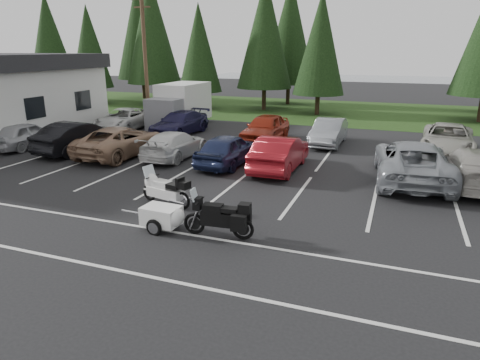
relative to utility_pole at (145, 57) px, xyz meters
The scene contains 30 objects.
ground 16.31m from the utility_pole, 50.19° to the right, with size 120.00×120.00×0.00m, color black.
grass_strip 16.31m from the utility_pole, 50.19° to the left, with size 80.00×16.00×0.01m, color #1C3210.
lake_water 45.47m from the utility_pole, 71.97° to the left, with size 70.00×50.00×0.02m, color slate.
utility_pole is the anchor object (origin of this frame).
box_truck 3.85m from the utility_pole, 14.04° to the left, with size 2.40×5.60×2.90m, color silver, non-canonical shape.
stall_markings 14.90m from the utility_pole, 45.00° to the right, with size 32.00×16.00×0.01m, color silver.
conifer_0 20.90m from the utility_pole, 149.74° to the left, with size 4.58×4.58×10.66m.
conifer_1 15.14m from the utility_pole, 142.52° to the left, with size 3.96×3.96×9.22m.
conifer_2 12.56m from the utility_pole, 119.05° to the left, with size 5.10×5.10×11.89m.
conifer_3 9.43m from the utility_pole, 93.04° to the left, with size 3.87×3.87×9.02m.
conifer_4 12.13m from the utility_pole, 65.36° to the left, with size 4.80×4.80×11.17m.
conifer_5 13.89m from the utility_pole, 43.83° to the left, with size 4.14×4.14×9.63m.
conifer_back_a 18.20m from the utility_pole, 123.69° to the left, with size 5.28×5.28×12.30m.
conifer_back_b 16.75m from the utility_pole, 68.84° to the left, with size 4.97×4.97×11.58m.
car_near_0 9.52m from the utility_pole, 107.08° to the right, with size 1.67×4.15×1.42m, color #B1B2B6.
car_near_1 9.01m from the utility_pole, 84.13° to the right, with size 1.71×4.89×1.61m, color black.
car_near_2 9.52m from the utility_pole, 67.08° to the right, with size 2.48×5.38×1.50m, color #906E54.
car_near_3 10.46m from the utility_pole, 50.43° to the right, with size 1.86×4.58×1.33m, color silver.
car_near_4 12.66m from the utility_pole, 40.48° to the right, with size 1.75×4.34×1.48m, color #1C2446.
car_near_5 14.52m from the utility_pole, 33.74° to the right, with size 1.64×4.71×1.55m, color maroon.
car_near_6 19.11m from the utility_pole, 23.83° to the right, with size 2.79×6.04×1.68m, color gray.
car_near_7 21.12m from the utility_pole, 20.84° to the right, with size 2.12×5.22×1.52m, color #A29D95.
car_far_0 4.48m from the utility_pole, 111.93° to the right, with size 2.34×5.08×1.41m, color silver.
car_far_1 5.65m from the utility_pole, 29.87° to the right, with size 2.02×4.97×1.44m, color #191639.
car_far_2 10.21m from the utility_pole, 13.17° to the right, with size 1.87×4.64×1.58m, color maroon.
car_far_3 13.51m from the utility_pole, ahead, with size 1.52×4.36×1.44m, color slate.
car_far_4 19.37m from the utility_pole, ahead, with size 2.48×5.38×1.50m, color #9D9A90.
touring_motorcycle 16.78m from the utility_pole, 55.99° to the right, with size 2.38×0.73×1.32m, color white, non-canonical shape.
cargo_trailer 18.94m from the utility_pole, 56.84° to the right, with size 1.60×0.90×0.74m, color white, non-canonical shape.
adventure_motorcycle 19.79m from the utility_pole, 52.20° to the right, with size 2.33×0.81×1.42m, color black, non-canonical shape.
Camera 1 is at (6.45, -13.73, 5.22)m, focal length 32.00 mm.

